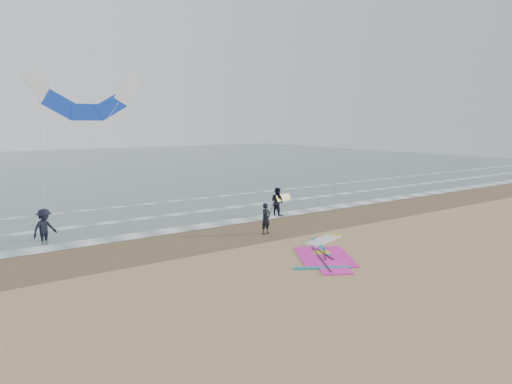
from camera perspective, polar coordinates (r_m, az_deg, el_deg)
ground at (r=20.06m, az=10.52°, el=-7.77°), size 120.00×120.00×0.00m
sea_water at (r=63.22m, az=-22.15°, el=2.94°), size 120.00×80.00×0.02m
wet_sand_band at (r=24.49m, az=0.47°, el=-4.60°), size 120.00×5.00×0.01m
foam_waterline at (r=28.14m, az=-4.78°, el=-2.83°), size 120.00×9.15×0.02m
windsurf_rig at (r=20.34m, az=8.66°, el=-7.39°), size 5.25×4.97×0.13m
person_standing at (r=23.21m, az=1.26°, el=-3.34°), size 0.64×0.48×1.60m
person_walking at (r=27.74m, az=2.66°, el=-1.21°), size 0.85×0.98×1.74m
person_wading at (r=24.00m, az=-24.98°, el=-3.36°), size 1.43×1.20×1.93m
held_pole at (r=23.31m, az=1.86°, el=-2.36°), size 0.17×0.86×1.82m
carried_kiteboard at (r=27.87m, az=3.44°, el=-0.68°), size 1.30×0.51×0.39m
surf_kite at (r=27.60m, az=-20.43°, el=10.74°), size 6.42×3.51×7.25m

